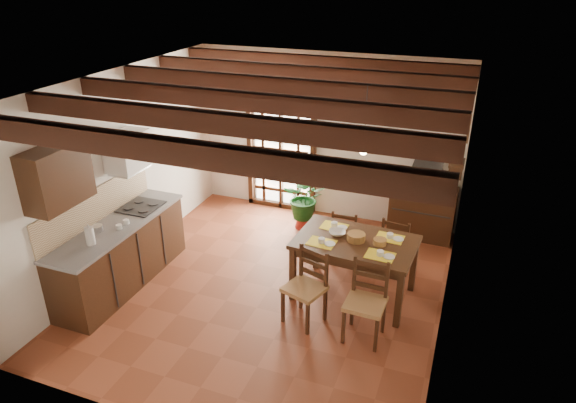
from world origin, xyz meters
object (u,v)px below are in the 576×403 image
at_px(pendant_lamp, 364,145).
at_px(chair_near_left, 305,300).
at_px(dining_table, 355,248).
at_px(chair_near_right, 364,316).
at_px(crt_tv, 426,176).
at_px(kitchen_counter, 121,253).
at_px(potted_plant, 305,197).
at_px(chair_far_right, 396,255).
at_px(sideboard, 422,212).
at_px(chair_far_left, 345,245).

bearing_deg(pendant_lamp, chair_near_left, -116.45).
height_order(dining_table, chair_near_right, chair_near_right).
xyz_separation_m(chair_near_right, crt_tv, (0.29, 2.77, 0.74)).
bearing_deg(kitchen_counter, chair_near_right, 0.88).
bearing_deg(crt_tv, kitchen_counter, -143.30).
bearing_deg(dining_table, potted_plant, 131.50).
height_order(potted_plant, pendant_lamp, pendant_lamp).
bearing_deg(potted_plant, chair_far_right, -26.45).
bearing_deg(chair_near_left, kitchen_counter, -159.35).
relative_size(chair_far_right, pendant_lamp, 1.05).
xyz_separation_m(sideboard, crt_tv, (0.00, -0.01, 0.62)).
distance_m(kitchen_counter, dining_table, 3.17).
height_order(dining_table, chair_far_left, chair_far_left).
relative_size(sideboard, potted_plant, 0.52).
xyz_separation_m(dining_table, chair_near_right, (0.33, -0.80, -0.41)).
relative_size(dining_table, potted_plant, 0.82).
xyz_separation_m(chair_near_right, chair_far_left, (-0.66, 1.60, -0.04)).
xyz_separation_m(kitchen_counter, sideboard, (3.66, 2.83, -0.04)).
relative_size(kitchen_counter, chair_far_left, 2.65).
bearing_deg(potted_plant, pendant_lamp, -50.28).
bearing_deg(potted_plant, chair_near_right, -56.77).
xyz_separation_m(chair_near_left, chair_far_left, (0.10, 1.56, -0.03)).
height_order(kitchen_counter, crt_tv, kitchen_counter).
bearing_deg(pendant_lamp, sideboard, 71.62).
relative_size(kitchen_counter, potted_plant, 1.16).
relative_size(chair_near_right, chair_far_left, 1.15).
relative_size(chair_near_left, chair_far_left, 1.13).
bearing_deg(potted_plant, crt_tv, 11.87).
height_order(chair_near_right, crt_tv, crt_tv).
bearing_deg(dining_table, pendant_lamp, 93.61).
bearing_deg(chair_far_right, pendant_lamp, 64.30).
bearing_deg(chair_far_right, chair_near_left, 68.00).
xyz_separation_m(chair_near_left, pendant_lamp, (0.42, 0.85, 1.78)).
xyz_separation_m(potted_plant, pendant_lamp, (1.23, -1.48, 1.51)).
xyz_separation_m(dining_table, crt_tv, (0.62, 1.97, 0.33)).
distance_m(chair_far_right, pendant_lamp, 1.96).
height_order(crt_tv, potted_plant, potted_plant).
bearing_deg(chair_far_right, chair_near_right, 93.89).
height_order(chair_near_left, crt_tv, crt_tv).
bearing_deg(pendant_lamp, chair_far_right, 56.82).
relative_size(chair_near_left, potted_plant, 0.50).
bearing_deg(chair_far_left, chair_near_right, 111.38).
height_order(dining_table, chair_near_left, chair_near_left).
relative_size(chair_far_left, pendant_lamp, 1.00).
distance_m(crt_tv, pendant_lamp, 2.22).
distance_m(chair_near_right, chair_far_right, 1.56).
distance_m(dining_table, sideboard, 2.09).
bearing_deg(chair_near_left, dining_table, 79.09).
height_order(chair_far_right, pendant_lamp, pendant_lamp).
distance_m(chair_near_left, crt_tv, 3.01).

